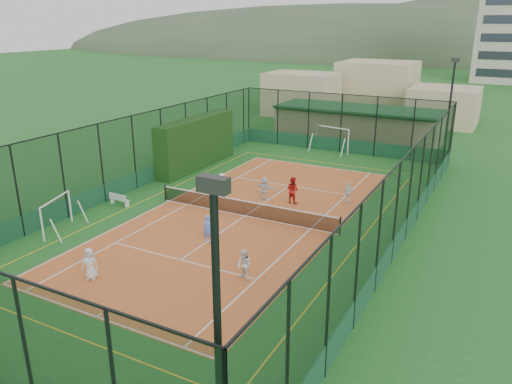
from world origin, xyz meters
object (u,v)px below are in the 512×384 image
(floodlight_se, at_px, (219,368))
(child_near_right, at_px, (244,265))
(futsal_goal_near, at_px, (57,215))
(child_far_right, at_px, (348,193))
(child_far_back, at_px, (265,188))
(clubhouse, at_px, (358,124))
(coach, at_px, (292,190))
(white_bench, at_px, (119,199))
(futsal_goal_far, at_px, (332,140))
(child_far_left, at_px, (222,183))
(floodlight_ne, at_px, (449,114))
(child_near_mid, at_px, (208,229))
(child_near_left, at_px, (90,264))

(floodlight_se, height_order, child_near_right, floodlight_se)
(futsal_goal_near, relative_size, child_far_right, 2.15)
(child_far_back, bearing_deg, clubhouse, -88.25)
(child_far_back, bearing_deg, coach, -170.70)
(white_bench, bearing_deg, child_near_right, -19.10)
(futsal_goal_far, bearing_deg, child_far_left, -89.02)
(clubhouse, xyz_separation_m, futsal_goal_near, (-7.92, -28.65, -0.65))
(coach, bearing_deg, child_far_left, 15.74)
(floodlight_ne, relative_size, child_near_mid, 5.76)
(futsal_goal_near, distance_m, coach, 13.76)
(futsal_goal_near, xyz_separation_m, child_far_back, (7.62, 9.78, -0.18))
(floodlight_ne, bearing_deg, child_far_back, -123.45)
(child_near_left, distance_m, child_far_right, 16.25)
(clubhouse, distance_m, child_far_left, 19.44)
(floodlight_se, relative_size, child_far_right, 6.17)
(coach, bearing_deg, child_near_left, 83.48)
(floodlight_ne, relative_size, child_near_left, 5.59)
(futsal_goal_far, height_order, coach, futsal_goal_far)
(floodlight_se, relative_size, child_near_left, 5.59)
(futsal_goal_near, bearing_deg, floodlight_ne, -53.23)
(clubhouse, height_order, child_far_back, clubhouse)
(child_near_mid, distance_m, child_far_right, 10.00)
(child_near_mid, bearing_deg, child_far_right, 28.10)
(floodlight_se, height_order, white_bench, floodlight_se)
(floodlight_se, bearing_deg, child_near_left, 148.09)
(child_far_left, bearing_deg, child_far_right, 178.32)
(clubhouse, bearing_deg, child_near_left, -94.35)
(futsal_goal_far, relative_size, child_far_right, 2.49)
(floodlight_ne, bearing_deg, white_bench, -131.40)
(child_near_mid, relative_size, coach, 0.84)
(floodlight_ne, distance_m, child_far_right, 12.83)
(child_near_left, bearing_deg, clubhouse, 63.54)
(white_bench, relative_size, futsal_goal_near, 0.50)
(floodlight_se, height_order, child_far_right, floodlight_se)
(floodlight_se, height_order, clubhouse, floodlight_se)
(child_far_right, bearing_deg, child_near_right, 93.48)
(white_bench, xyz_separation_m, child_far_right, (12.45, 6.90, 0.28))
(floodlight_ne, bearing_deg, futsal_goal_near, -125.40)
(child_far_back, bearing_deg, floodlight_ne, -120.78)
(futsal_goal_near, bearing_deg, white_bench, -19.36)
(futsal_goal_near, relative_size, child_near_right, 2.01)
(floodlight_se, distance_m, child_far_back, 21.91)
(white_bench, bearing_deg, child_far_back, 37.42)
(floodlight_ne, xyz_separation_m, child_near_left, (-11.01, -26.34, -3.38))
(floodlight_ne, height_order, coach, floodlight_ne)
(white_bench, xyz_separation_m, child_far_left, (4.45, 4.88, 0.29))
(child_near_right, xyz_separation_m, coach, (-2.10, 10.00, 0.13))
(child_far_left, xyz_separation_m, child_far_back, (3.04, 0.25, 0.05))
(clubhouse, height_order, child_near_right, clubhouse)
(child_near_right, xyz_separation_m, child_far_left, (-6.98, 9.53, -0.03))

